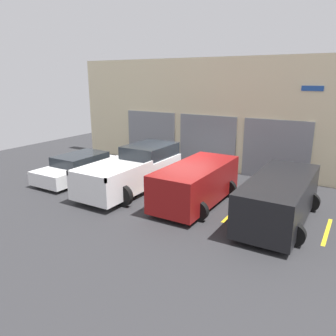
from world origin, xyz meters
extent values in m
plane|color=#2D2D30|center=(0.00, 0.00, 0.00)|extent=(28.00, 28.00, 0.00)
cube|color=beige|center=(0.00, 3.30, 2.87)|extent=(17.00, 0.60, 5.75)
cube|color=slate|center=(-3.77, 2.96, 1.44)|extent=(3.17, 0.08, 2.88)
cube|color=slate|center=(-0.20, 2.96, 1.44)|extent=(3.17, 0.08, 2.88)
cube|color=slate|center=(3.37, 2.96, 1.44)|extent=(3.17, 0.08, 2.88)
cube|color=#1E4799|center=(4.68, 2.97, 4.31)|extent=(0.90, 0.03, 0.22)
cube|color=white|center=(-1.57, -1.85, 0.72)|extent=(1.95, 5.40, 0.98)
cube|color=#1E2328|center=(-1.57, -0.37, 1.49)|extent=(1.79, 2.43, 0.56)
cube|color=white|center=(-2.50, -3.07, 1.30)|extent=(0.08, 2.97, 0.18)
cube|color=white|center=(-0.63, -3.07, 1.30)|extent=(0.08, 2.97, 0.18)
cube|color=white|center=(-1.57, -4.51, 1.30)|extent=(1.95, 0.08, 0.18)
cylinder|color=black|center=(-2.43, -0.18, 0.42)|extent=(0.85, 0.22, 0.85)
cylinder|color=black|center=(-0.70, -0.18, 0.42)|extent=(0.85, 0.22, 0.85)
cylinder|color=black|center=(-2.43, -3.53, 0.42)|extent=(0.85, 0.22, 0.85)
cylinder|color=black|center=(-0.70, -3.53, 0.42)|extent=(0.85, 0.22, 0.85)
cube|color=white|center=(-4.70, -1.85, 0.46)|extent=(1.81, 4.40, 0.61)
cube|color=#1E2328|center=(-4.70, -1.74, 0.98)|extent=(1.59, 2.42, 0.44)
cylinder|color=black|center=(-5.49, -0.49, 0.34)|extent=(0.67, 0.22, 0.67)
cylinder|color=black|center=(-3.91, -0.49, 0.34)|extent=(0.67, 0.22, 0.67)
cylinder|color=black|center=(-5.49, -3.22, 0.34)|extent=(0.67, 0.22, 0.67)
cylinder|color=black|center=(-3.91, -3.22, 0.34)|extent=(0.67, 0.22, 0.67)
cube|color=black|center=(4.70, -1.85, 0.87)|extent=(1.79, 4.89, 1.38)
cube|color=#1E2328|center=(4.70, 0.54, 1.32)|extent=(1.61, 0.06, 0.28)
cylinder|color=black|center=(3.91, -0.34, 0.35)|extent=(0.71, 0.22, 0.71)
cylinder|color=black|center=(5.49, -0.34, 0.35)|extent=(0.71, 0.22, 0.71)
cylinder|color=black|center=(3.91, -3.37, 0.35)|extent=(0.71, 0.22, 0.71)
cylinder|color=black|center=(5.49, -3.37, 0.35)|extent=(0.71, 0.22, 0.71)
cube|color=maroon|center=(1.57, -1.85, 0.87)|extent=(1.79, 4.42, 1.38)
cube|color=#1E2328|center=(1.57, 0.31, 1.32)|extent=(1.61, 0.06, 0.28)
cylinder|color=black|center=(0.78, -0.48, 0.36)|extent=(0.71, 0.22, 0.71)
cylinder|color=black|center=(2.35, -0.48, 0.36)|extent=(0.71, 0.22, 0.71)
cylinder|color=black|center=(0.78, -3.22, 0.36)|extent=(0.71, 0.22, 0.71)
cylinder|color=black|center=(2.35, -3.22, 0.36)|extent=(0.71, 0.22, 0.71)
cube|color=gold|center=(-6.27, -1.85, 0.00)|extent=(0.12, 2.20, 0.01)
cube|color=gold|center=(-3.13, -1.85, 0.00)|extent=(0.12, 2.20, 0.01)
cube|color=gold|center=(0.00, -1.85, 0.00)|extent=(0.12, 2.20, 0.01)
cube|color=gold|center=(3.13, -1.85, 0.00)|extent=(0.12, 2.20, 0.01)
cube|color=gold|center=(6.27, -1.85, 0.00)|extent=(0.12, 2.20, 0.01)
camera|label=1|loc=(6.84, -12.68, 4.77)|focal=35.00mm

